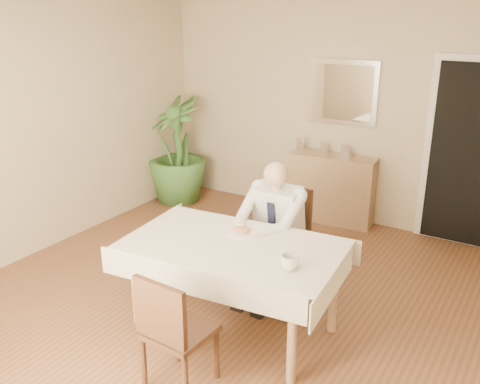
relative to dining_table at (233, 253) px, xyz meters
The scene contains 17 objects.
room 0.74m from the dining_table, 141.72° to the left, with size 5.00×5.02×2.60m.
doorway 2.99m from the dining_table, 65.16° to the left, with size 0.96×0.07×2.10m.
mirror 2.86m from the dining_table, 94.72° to the left, with size 0.86×0.04×0.76m.
dining_table is the anchor object (origin of this frame).
chair_far 0.90m from the dining_table, 90.00° to the left, with size 0.48×0.48×0.94m.
chair_near 0.89m from the dining_table, 85.39° to the right, with size 0.44×0.44×0.89m.
seated_man 0.59m from the dining_table, 90.00° to the left, with size 0.48×0.72×1.24m.
plate 0.23m from the dining_table, 103.35° to the left, with size 0.26×0.26×0.02m, color white.
food 0.24m from the dining_table, 103.35° to the left, with size 0.14×0.14×0.06m, color #935D3A.
knife 0.18m from the dining_table, 93.39° to the left, with size 0.01×0.01×0.13m, color silver.
fork 0.20m from the dining_table, 121.48° to the left, with size 0.01×0.01×0.13m, color silver.
coffee_mug 0.60m from the dining_table, 13.85° to the right, with size 0.13×0.13×0.11m, color white.
sideboard 2.58m from the dining_table, 94.99° to the left, with size 1.03×0.35×0.83m, color #957254.
photo_frame_left 2.68m from the dining_table, 104.55° to the left, with size 0.10×0.02×0.14m, color silver.
photo_frame_center 2.63m from the dining_table, 98.03° to the left, with size 0.10×0.02×0.14m, color silver.
photo_frame_right 2.59m from the dining_table, 91.91° to the left, with size 0.10×0.02×0.14m, color silver.
potted_palm 3.11m from the dining_table, 136.44° to the left, with size 0.79×0.79×1.40m, color #346026.
Camera 1 is at (2.37, -3.45, 2.55)m, focal length 40.00 mm.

